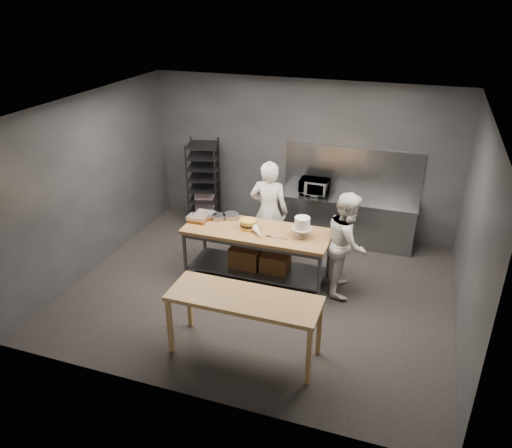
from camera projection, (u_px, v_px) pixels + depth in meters
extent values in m
plane|color=black|center=(261.00, 290.00, 8.21)|extent=(6.00, 6.00, 0.00)
cube|color=#4C4F54|center=(301.00, 157.00, 9.69)|extent=(6.00, 0.04, 3.00)
cube|color=olive|center=(257.00, 232.00, 8.14)|extent=(2.40, 0.90, 0.06)
cube|color=#47494C|center=(257.00, 268.00, 8.44)|extent=(2.25, 0.75, 0.03)
cylinder|color=#47494C|center=(185.00, 256.00, 8.34)|extent=(0.06, 0.06, 0.86)
cylinder|color=#47494C|center=(204.00, 236.00, 9.01)|extent=(0.06, 0.06, 0.86)
cylinder|color=#47494C|center=(319.00, 280.00, 7.68)|extent=(0.06, 0.06, 0.86)
cylinder|color=#47494C|center=(329.00, 256.00, 8.34)|extent=(0.06, 0.06, 0.86)
cube|color=brown|center=(246.00, 256.00, 8.42)|extent=(0.50, 0.40, 0.35)
cube|color=brown|center=(275.00, 262.00, 8.30)|extent=(0.45, 0.38, 0.30)
cube|color=#9D7341|center=(244.00, 299.00, 6.44)|extent=(2.00, 0.70, 0.06)
cube|color=#9D7341|center=(170.00, 326.00, 6.65)|extent=(0.06, 0.06, 0.84)
cube|color=#9D7341|center=(190.00, 302.00, 7.17)|extent=(0.06, 0.06, 0.84)
cube|color=#9D7341|center=(309.00, 357.00, 6.10)|extent=(0.06, 0.06, 0.84)
cube|color=#9D7341|center=(319.00, 328.00, 6.61)|extent=(0.06, 0.06, 0.84)
cube|color=slate|center=(348.00, 199.00, 9.39)|extent=(2.60, 0.60, 0.04)
cube|color=slate|center=(346.00, 221.00, 9.59)|extent=(2.56, 0.56, 0.86)
cube|color=slate|center=(352.00, 171.00, 9.44)|extent=(2.60, 0.02, 0.90)
cube|color=black|center=(204.00, 183.00, 10.18)|extent=(0.75, 0.78, 1.75)
cube|color=white|center=(205.00, 198.00, 10.32)|extent=(0.43, 0.33, 0.45)
imported|color=white|center=(269.00, 212.00, 8.77)|extent=(0.71, 0.49, 1.86)
imported|color=silver|center=(347.00, 243.00, 7.87)|extent=(0.72, 0.88, 1.70)
imported|color=black|center=(314.00, 187.00, 9.51)|extent=(0.54, 0.37, 0.30)
cylinder|color=#BFB699|center=(302.00, 236.00, 7.91)|extent=(0.20, 0.20, 0.02)
cylinder|color=#BFB699|center=(302.00, 232.00, 7.88)|extent=(0.06, 0.06, 0.12)
cylinder|color=#BFB699|center=(302.00, 228.00, 7.85)|extent=(0.34, 0.34, 0.02)
cylinder|color=white|center=(302.00, 223.00, 7.80)|extent=(0.24, 0.24, 0.18)
cylinder|color=gold|center=(248.00, 227.00, 8.16)|extent=(0.27, 0.27, 0.06)
cylinder|color=black|center=(248.00, 224.00, 8.14)|extent=(0.27, 0.27, 0.04)
cylinder|color=gold|center=(248.00, 222.00, 8.11)|extent=(0.27, 0.27, 0.06)
cylinder|color=gray|center=(218.00, 217.00, 8.49)|extent=(0.24, 0.24, 0.07)
cylinder|color=gray|center=(231.00, 216.00, 8.53)|extent=(0.27, 0.27, 0.07)
cylinder|color=gray|center=(209.00, 215.00, 8.55)|extent=(0.25, 0.25, 0.07)
cone|color=white|center=(258.00, 232.00, 7.93)|extent=(0.33, 0.37, 0.12)
cube|color=slate|center=(279.00, 238.00, 7.86)|extent=(0.28, 0.02, 0.00)
cube|color=black|center=(268.00, 236.00, 7.91)|extent=(0.09, 0.02, 0.02)
cube|color=#9B511F|center=(197.00, 220.00, 8.40)|extent=(0.30, 0.20, 0.05)
cube|color=silver|center=(197.00, 217.00, 8.38)|extent=(0.31, 0.21, 0.06)
cube|color=#9B511F|center=(205.00, 216.00, 8.55)|extent=(0.30, 0.20, 0.05)
cube|color=silver|center=(205.00, 213.00, 8.52)|extent=(0.31, 0.21, 0.06)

